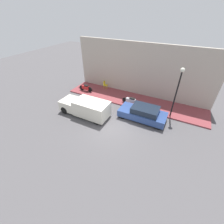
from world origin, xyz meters
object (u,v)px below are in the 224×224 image
(delivery_van, at_px, (85,107))
(streetlamp, at_px, (178,86))
(motorcycle_red, at_px, (86,88))
(parked_car, at_px, (143,113))
(scooter_silver, at_px, (131,100))
(cafe_chair, at_px, (105,84))

(delivery_van, bearing_deg, streetlamp, -65.70)
(motorcycle_red, bearing_deg, parked_car, -104.75)
(scooter_silver, bearing_deg, cafe_chair, 64.64)
(scooter_silver, height_order, streetlamp, streetlamp)
(delivery_van, xyz_separation_m, streetlamp, (3.32, -7.36, 2.42))
(parked_car, distance_m, cafe_chair, 7.28)
(delivery_van, distance_m, streetlamp, 8.43)
(motorcycle_red, bearing_deg, streetlamp, -93.26)
(parked_car, distance_m, scooter_silver, 2.62)
(scooter_silver, xyz_separation_m, motorcycle_red, (0.26, 5.98, 0.03))
(delivery_van, height_order, cafe_chair, delivery_van)
(parked_car, relative_size, delivery_van, 0.87)
(streetlamp, bearing_deg, motorcycle_red, 86.74)
(delivery_van, xyz_separation_m, motorcycle_red, (3.90, 2.75, -0.28))
(scooter_silver, bearing_deg, parked_car, -133.71)
(parked_car, relative_size, cafe_chair, 4.53)
(scooter_silver, distance_m, motorcycle_red, 5.99)
(parked_car, xyz_separation_m, streetlamp, (1.50, -2.23, 2.61))
(motorcycle_red, bearing_deg, scooter_silver, -92.54)
(parked_car, height_order, cafe_chair, parked_car)
(streetlamp, bearing_deg, delivery_van, 114.30)
(scooter_silver, distance_m, streetlamp, 4.96)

